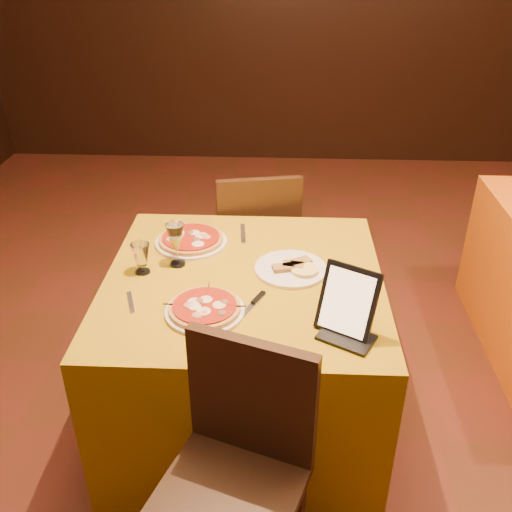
{
  "coord_description": "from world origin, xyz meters",
  "views": [
    {
      "loc": [
        -0.34,
        -1.79,
        1.96
      ],
      "look_at": [
        -0.43,
        0.1,
        0.86
      ],
      "focal_mm": 40.0,
      "sensor_mm": 36.0,
      "label": 1
    }
  ],
  "objects_px": {
    "chair_main_near": "(228,495)",
    "wine_glass": "(176,244)",
    "tablet": "(348,301)",
    "pizza_far": "(191,240)",
    "main_table": "(245,351)",
    "pizza_near": "(205,309)",
    "chair_main_far": "(254,243)",
    "water_glass": "(141,258)"
  },
  "relations": [
    {
      "from": "chair_main_near",
      "to": "pizza_far",
      "type": "xyz_separation_m",
      "value": [
        -0.25,
        1.05,
        0.31
      ]
    },
    {
      "from": "wine_glass",
      "to": "tablet",
      "type": "height_order",
      "value": "tablet"
    },
    {
      "from": "main_table",
      "to": "chair_main_far",
      "type": "bearing_deg",
      "value": 90.0
    },
    {
      "from": "chair_main_near",
      "to": "chair_main_far",
      "type": "xyz_separation_m",
      "value": [
        -0.0,
        1.6,
        0.0
      ]
    },
    {
      "from": "wine_glass",
      "to": "tablet",
      "type": "distance_m",
      "value": 0.77
    },
    {
      "from": "pizza_far",
      "to": "water_glass",
      "type": "height_order",
      "value": "water_glass"
    },
    {
      "from": "chair_main_far",
      "to": "wine_glass",
      "type": "xyz_separation_m",
      "value": [
        -0.28,
        -0.73,
        0.39
      ]
    },
    {
      "from": "main_table",
      "to": "wine_glass",
      "type": "bearing_deg",
      "value": 163.27
    },
    {
      "from": "wine_glass",
      "to": "main_table",
      "type": "bearing_deg",
      "value": -16.73
    },
    {
      "from": "pizza_far",
      "to": "water_glass",
      "type": "distance_m",
      "value": 0.3
    },
    {
      "from": "main_table",
      "to": "tablet",
      "type": "distance_m",
      "value": 0.7
    },
    {
      "from": "chair_main_near",
      "to": "pizza_near",
      "type": "xyz_separation_m",
      "value": [
        -0.12,
        0.53,
        0.31
      ]
    },
    {
      "from": "chair_main_far",
      "to": "pizza_near",
      "type": "relative_size",
      "value": 3.16
    },
    {
      "from": "water_glass",
      "to": "pizza_near",
      "type": "bearing_deg",
      "value": -43.01
    },
    {
      "from": "wine_glass",
      "to": "chair_main_near",
      "type": "bearing_deg",
      "value": -72.17
    },
    {
      "from": "chair_main_near",
      "to": "wine_glass",
      "type": "height_order",
      "value": "wine_glass"
    },
    {
      "from": "chair_main_near",
      "to": "tablet",
      "type": "bearing_deg",
      "value": 70.37
    },
    {
      "from": "main_table",
      "to": "chair_main_near",
      "type": "xyz_separation_m",
      "value": [
        0.0,
        -0.78,
        0.08
      ]
    },
    {
      "from": "chair_main_far",
      "to": "pizza_far",
      "type": "distance_m",
      "value": 0.68
    },
    {
      "from": "chair_main_near",
      "to": "pizza_far",
      "type": "distance_m",
      "value": 1.12
    },
    {
      "from": "chair_main_near",
      "to": "pizza_near",
      "type": "relative_size",
      "value": 3.16
    },
    {
      "from": "chair_main_far",
      "to": "tablet",
      "type": "bearing_deg",
      "value": 97.11
    },
    {
      "from": "pizza_far",
      "to": "tablet",
      "type": "bearing_deg",
      "value": -43.61
    },
    {
      "from": "chair_main_near",
      "to": "wine_glass",
      "type": "xyz_separation_m",
      "value": [
        -0.28,
        0.86,
        0.39
      ]
    },
    {
      "from": "pizza_near",
      "to": "tablet",
      "type": "relative_size",
      "value": 1.18
    },
    {
      "from": "pizza_far",
      "to": "tablet",
      "type": "xyz_separation_m",
      "value": [
        0.62,
        -0.59,
        0.1
      ]
    },
    {
      "from": "main_table",
      "to": "tablet",
      "type": "bearing_deg",
      "value": -41.12
    },
    {
      "from": "chair_main_near",
      "to": "tablet",
      "type": "relative_size",
      "value": 3.73
    },
    {
      "from": "main_table",
      "to": "chair_main_near",
      "type": "relative_size",
      "value": 1.21
    },
    {
      "from": "main_table",
      "to": "tablet",
      "type": "relative_size",
      "value": 4.51
    },
    {
      "from": "main_table",
      "to": "pizza_far",
      "type": "height_order",
      "value": "pizza_far"
    },
    {
      "from": "pizza_near",
      "to": "tablet",
      "type": "bearing_deg",
      "value": -8.84
    },
    {
      "from": "pizza_far",
      "to": "chair_main_far",
      "type": "bearing_deg",
      "value": 65.76
    },
    {
      "from": "pizza_near",
      "to": "water_glass",
      "type": "xyz_separation_m",
      "value": [
        -0.28,
        0.27,
        0.05
      ]
    },
    {
      "from": "chair_main_near",
      "to": "water_glass",
      "type": "bearing_deg",
      "value": 136.63
    },
    {
      "from": "main_table",
      "to": "water_glass",
      "type": "bearing_deg",
      "value": 177.5
    },
    {
      "from": "main_table",
      "to": "wine_glass",
      "type": "relative_size",
      "value": 5.79
    },
    {
      "from": "tablet",
      "to": "wine_glass",
      "type": "bearing_deg",
      "value": 177.43
    },
    {
      "from": "chair_main_far",
      "to": "chair_main_near",
      "type": "bearing_deg",
      "value": 79.08
    },
    {
      "from": "wine_glass",
      "to": "water_glass",
      "type": "bearing_deg",
      "value": -153.21
    },
    {
      "from": "chair_main_near",
      "to": "water_glass",
      "type": "relative_size",
      "value": 7.0
    },
    {
      "from": "chair_main_far",
      "to": "tablet",
      "type": "distance_m",
      "value": 1.27
    }
  ]
}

